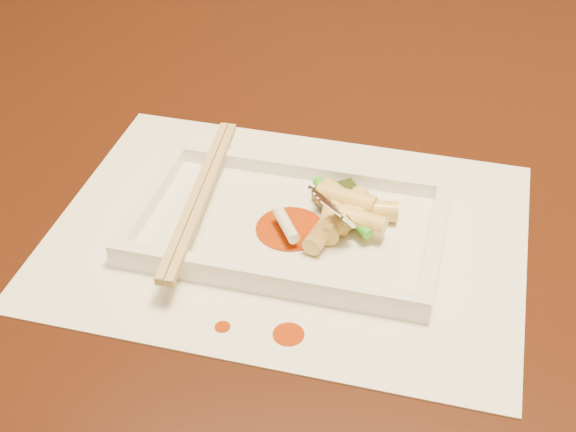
% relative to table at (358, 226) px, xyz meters
% --- Properties ---
extents(table, '(1.40, 0.90, 0.75)m').
position_rel_table_xyz_m(table, '(0.00, 0.00, 0.00)').
color(table, black).
rests_on(table, ground).
extents(placemat, '(0.40, 0.30, 0.00)m').
position_rel_table_xyz_m(placemat, '(-0.04, -0.15, 0.10)').
color(placemat, white).
rests_on(placemat, table).
extents(sauce_splatter_a, '(0.02, 0.02, 0.00)m').
position_rel_table_xyz_m(sauce_splatter_a, '(-0.01, -0.26, 0.10)').
color(sauce_splatter_a, '#9C2D04').
rests_on(sauce_splatter_a, placemat).
extents(sauce_splatter_b, '(0.01, 0.01, 0.00)m').
position_rel_table_xyz_m(sauce_splatter_b, '(-0.06, -0.27, 0.10)').
color(sauce_splatter_b, '#9C2D04').
rests_on(sauce_splatter_b, placemat).
extents(plate_base, '(0.26, 0.16, 0.01)m').
position_rel_table_xyz_m(plate_base, '(-0.04, -0.15, 0.11)').
color(plate_base, white).
rests_on(plate_base, placemat).
extents(plate_rim_far, '(0.26, 0.01, 0.01)m').
position_rel_table_xyz_m(plate_rim_far, '(-0.04, -0.07, 0.12)').
color(plate_rim_far, white).
rests_on(plate_rim_far, plate_base).
extents(plate_rim_near, '(0.26, 0.01, 0.01)m').
position_rel_table_xyz_m(plate_rim_near, '(-0.04, -0.22, 0.12)').
color(plate_rim_near, white).
rests_on(plate_rim_near, plate_base).
extents(plate_rim_left, '(0.01, 0.14, 0.01)m').
position_rel_table_xyz_m(plate_rim_left, '(-0.16, -0.15, 0.12)').
color(plate_rim_left, white).
rests_on(plate_rim_left, plate_base).
extents(plate_rim_right, '(0.01, 0.14, 0.01)m').
position_rel_table_xyz_m(plate_rim_right, '(0.08, -0.15, 0.12)').
color(plate_rim_right, white).
rests_on(plate_rim_right, plate_base).
extents(veg_piece, '(0.05, 0.05, 0.01)m').
position_rel_table_xyz_m(veg_piece, '(-0.00, -0.11, 0.12)').
color(veg_piece, black).
rests_on(veg_piece, plate_base).
extents(scallion_white, '(0.03, 0.04, 0.01)m').
position_rel_table_xyz_m(scallion_white, '(-0.04, -0.16, 0.12)').
color(scallion_white, '#EAEACC').
rests_on(scallion_white, plate_base).
extents(scallion_green, '(0.06, 0.07, 0.01)m').
position_rel_table_xyz_m(scallion_green, '(0.00, -0.13, 0.12)').
color(scallion_green, '#2C9C19').
rests_on(scallion_green, plate_base).
extents(chopstick_a, '(0.03, 0.22, 0.01)m').
position_rel_table_xyz_m(chopstick_a, '(-0.12, -0.15, 0.13)').
color(chopstick_a, tan).
rests_on(chopstick_a, plate_rim_near).
extents(chopstick_b, '(0.03, 0.22, 0.01)m').
position_rel_table_xyz_m(chopstick_b, '(-0.11, -0.15, 0.13)').
color(chopstick_b, tan).
rests_on(chopstick_b, plate_rim_near).
extents(fork, '(0.09, 0.10, 0.14)m').
position_rel_table_xyz_m(fork, '(0.03, -0.13, 0.18)').
color(fork, silver).
rests_on(fork, plate_base).
extents(sauce_blob_0, '(0.06, 0.06, 0.00)m').
position_rel_table_xyz_m(sauce_blob_0, '(-0.04, -0.15, 0.11)').
color(sauce_blob_0, '#9C2D04').
rests_on(sauce_blob_0, plate_base).
extents(rice_cake_0, '(0.05, 0.03, 0.02)m').
position_rel_table_xyz_m(rice_cake_0, '(0.03, -0.12, 0.12)').
color(rice_cake_0, '#E8CE6C').
rests_on(rice_cake_0, plate_base).
extents(rice_cake_1, '(0.03, 0.05, 0.02)m').
position_rel_table_xyz_m(rice_cake_1, '(-0.01, -0.16, 0.12)').
color(rice_cake_1, '#E8CE6C').
rests_on(rice_cake_1, plate_base).
extents(rice_cake_2, '(0.05, 0.03, 0.02)m').
position_rel_table_xyz_m(rice_cake_2, '(0.01, -0.12, 0.13)').
color(rice_cake_2, '#E8CE6C').
rests_on(rice_cake_2, plate_base).
extents(rice_cake_3, '(0.02, 0.05, 0.02)m').
position_rel_table_xyz_m(rice_cake_3, '(-0.00, -0.14, 0.12)').
color(rice_cake_3, '#E8CE6C').
rests_on(rice_cake_3, plate_base).
extents(rice_cake_4, '(0.05, 0.05, 0.02)m').
position_rel_table_xyz_m(rice_cake_4, '(0.01, -0.14, 0.12)').
color(rice_cake_4, '#E8CE6C').
rests_on(rice_cake_4, plate_base).
extents(rice_cake_5, '(0.04, 0.02, 0.02)m').
position_rel_table_xyz_m(rice_cake_5, '(0.02, -0.15, 0.13)').
color(rice_cake_5, '#E8CE6C').
rests_on(rice_cake_5, plate_base).
extents(rice_cake_6, '(0.03, 0.05, 0.02)m').
position_rel_table_xyz_m(rice_cake_6, '(0.01, -0.13, 0.12)').
color(rice_cake_6, '#E8CE6C').
rests_on(rice_cake_6, plate_base).
extents(rice_cake_7, '(0.05, 0.04, 0.02)m').
position_rel_table_xyz_m(rice_cake_7, '(0.00, -0.11, 0.12)').
color(rice_cake_7, '#E8CE6C').
rests_on(rice_cake_7, plate_base).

